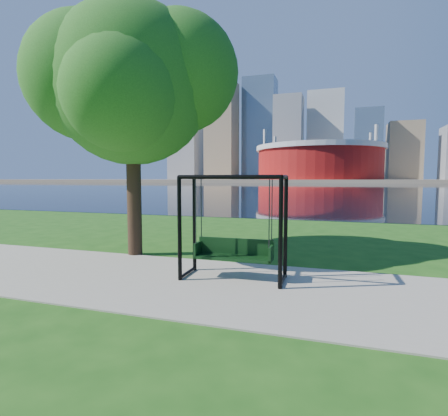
% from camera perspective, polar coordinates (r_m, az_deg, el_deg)
% --- Properties ---
extents(ground, '(900.00, 900.00, 0.00)m').
position_cam_1_polar(ground, '(8.09, -1.03, -11.43)').
color(ground, '#1E5114').
rests_on(ground, ground).
extents(path, '(120.00, 4.00, 0.03)m').
position_cam_1_polar(path, '(7.63, -2.28, -12.31)').
color(path, '#9E937F').
rests_on(path, ground).
extents(river, '(900.00, 180.00, 0.02)m').
position_cam_1_polar(river, '(109.39, 16.79, 3.36)').
color(river, black).
rests_on(river, ground).
extents(far_bank, '(900.00, 228.00, 2.00)m').
position_cam_1_polar(far_bank, '(313.35, 17.68, 4.28)').
color(far_bank, '#937F60').
rests_on(far_bank, ground).
extents(stadium, '(83.00, 83.00, 32.00)m').
position_cam_1_polar(stadium, '(242.96, 15.24, 7.39)').
color(stadium, maroon).
rests_on(stadium, far_bank).
extents(skyline, '(392.00, 66.00, 96.50)m').
position_cam_1_polar(skyline, '(328.53, 17.10, 10.40)').
color(skyline, gray).
rests_on(skyline, far_bank).
extents(swing, '(2.32, 1.06, 2.34)m').
position_cam_1_polar(swing, '(7.78, 1.60, -3.54)').
color(swing, black).
rests_on(swing, ground).
extents(park_tree, '(5.89, 5.32, 7.32)m').
position_cam_1_polar(park_tree, '(11.03, -14.91, 19.45)').
color(park_tree, black).
rests_on(park_tree, ground).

